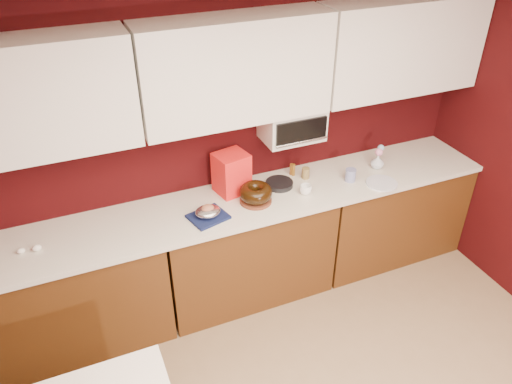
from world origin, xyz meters
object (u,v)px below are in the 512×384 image
Objects in this scene: bundt_cake at (256,193)px; pandoro_box at (231,173)px; coffee_mug at (306,189)px; toaster_oven at (292,123)px; flower_vase at (378,161)px; blue_jar at (350,175)px; foil_ham_nest at (208,212)px.

bundt_cake is 0.77× the size of pandoro_box.
toaster_oven is at bearing 91.16° from coffee_mug.
coffee_mug is at bearing -170.71° from flower_vase.
flower_vase is at bearing 3.62° from bundt_cake.
coffee_mug is at bearing -175.45° from blue_jar.
bundt_cake is 2.74× the size of coffee_mug.
coffee_mug is 0.42m from blue_jar.
bundt_cake reaches higher than foil_ham_nest.
toaster_oven reaches higher than foil_ham_nest.
bundt_cake is (-0.38, -0.21, -0.39)m from toaster_oven.
blue_jar is at bearing 2.08° from foil_ham_nest.
pandoro_box is at bearing 117.96° from bundt_cake.
foil_ham_nest is at bearing -177.92° from blue_jar.
flower_vase is (0.72, 0.12, 0.02)m from coffee_mug.
flower_vase is at bearing 9.29° from coffee_mug.
pandoro_box is 2.43× the size of flower_vase.
toaster_oven reaches higher than coffee_mug.
toaster_oven is 1.83× the size of bundt_cake.
blue_jar is (0.80, -0.02, -0.03)m from bundt_cake.
toaster_oven is 0.59m from pandoro_box.
foil_ham_nest is at bearing -175.10° from flower_vase.
bundt_cake reaches higher than blue_jar.
toaster_oven is at bearing 19.43° from foil_ham_nest.
flower_vase reaches higher than foil_ham_nest.
toaster_oven is 5.02× the size of coffee_mug.
pandoro_box is 3.54× the size of coffee_mug.
bundt_cake is 0.80m from blue_jar.
bundt_cake is at bearing -74.19° from pandoro_box.
bundt_cake is 1.88× the size of flower_vase.
pandoro_box reaches higher than foil_ham_nest.
blue_jar reaches higher than coffee_mug.
foil_ham_nest is 2.03× the size of coffee_mug.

